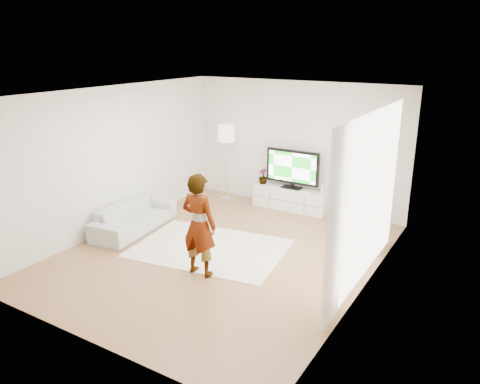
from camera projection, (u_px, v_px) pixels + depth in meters
The scene contains 17 objects.
floor at pixel (222, 253), 8.28m from camera, with size 6.00×6.00×0.00m, color #AD764E.
ceiling at pixel (220, 93), 7.42m from camera, with size 6.00×6.00×0.00m, color white.
wall_left at pixel (114, 159), 9.08m from camera, with size 0.02×6.00×2.80m, color silver.
wall_right at pixel (369, 203), 6.62m from camera, with size 0.02×6.00×2.80m, color silver.
wall_back at pixel (296, 145), 10.30m from camera, with size 5.00×0.02×2.80m, color silver.
wall_front at pixel (79, 239), 5.41m from camera, with size 5.00×0.02×2.80m, color silver.
window at pixel (374, 194), 6.86m from camera, with size 0.01×2.60×2.50m, color white.
curtain_near at pixel (337, 227), 5.87m from camera, with size 0.04×0.70×2.60m, color white.
curtain_far at pixel (390, 178), 7.99m from camera, with size 0.04×0.70×2.60m, color white.
media_console at pixel (291, 198), 10.45m from camera, with size 1.69×0.48×0.48m.
television at pixel (292, 168), 10.25m from camera, with size 1.24×0.24×0.86m.
game_console at pixel (323, 189), 9.98m from camera, with size 0.06×0.15×0.20m.
potted_plant at pixel (263, 176), 10.68m from camera, with size 0.20×0.20×0.35m, color #3F7238.
rug at pixel (210, 248), 8.47m from camera, with size 2.64×1.90×0.01m, color white.
player at pixel (199, 225), 7.29m from camera, with size 0.61×0.40×1.67m, color #334772.
sofa at pixel (134, 217), 9.23m from camera, with size 1.93×0.75×0.56m, color #B5B5B0.
floor_lamp at pixel (226, 137), 10.77m from camera, with size 0.39×0.39×1.77m.
Camera 1 is at (4.18, -6.30, 3.56)m, focal length 35.00 mm.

